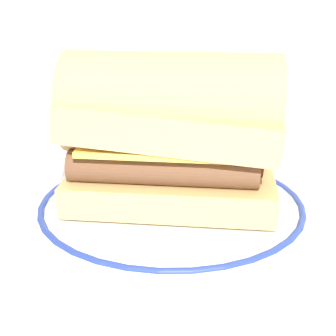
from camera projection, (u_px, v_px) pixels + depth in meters
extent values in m
plane|color=silver|center=(176.00, 207.00, 0.47)|extent=(1.50, 1.50, 0.00)
cylinder|color=white|center=(168.00, 208.00, 0.45)|extent=(0.26, 0.26, 0.01)
torus|color=navy|center=(168.00, 202.00, 0.45)|extent=(0.24, 0.24, 0.01)
cube|color=tan|center=(168.00, 186.00, 0.44)|extent=(0.19, 0.13, 0.03)
cylinder|color=brown|center=(164.00, 169.00, 0.41)|extent=(0.16, 0.05, 0.03)
cylinder|color=brown|center=(168.00, 158.00, 0.43)|extent=(0.16, 0.05, 0.03)
cylinder|color=maroon|center=(172.00, 148.00, 0.46)|extent=(0.16, 0.05, 0.03)
cube|color=#EFC64C|center=(168.00, 140.00, 0.43)|extent=(0.16, 0.12, 0.01)
cube|color=tan|center=(168.00, 121.00, 0.42)|extent=(0.20, 0.13, 0.04)
cylinder|color=tan|center=(168.00, 104.00, 0.42)|extent=(0.19, 0.11, 0.09)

